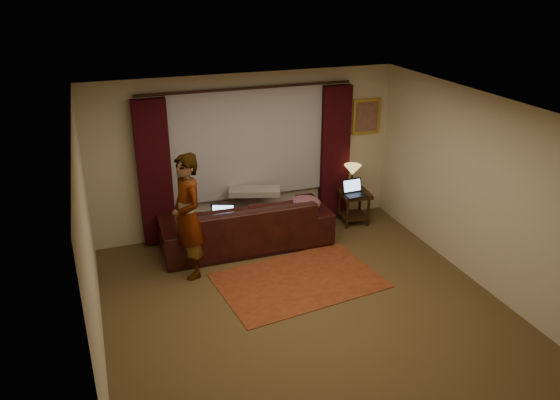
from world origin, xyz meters
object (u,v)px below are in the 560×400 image
(tiffany_lamp, at_px, (352,178))
(person, at_px, (188,216))
(laptop_table, at_px, (356,188))
(laptop_sofa, at_px, (222,216))
(end_table, at_px, (354,207))
(sofa, at_px, (245,214))

(tiffany_lamp, distance_m, person, 3.08)
(laptop_table, bearing_deg, laptop_sofa, -176.18)
(end_table, bearing_deg, laptop_sofa, -170.14)
(sofa, bearing_deg, tiffany_lamp, -171.98)
(sofa, relative_size, laptop_table, 6.91)
(tiffany_lamp, height_order, person, person)
(laptop_table, bearing_deg, person, -170.73)
(sofa, height_order, laptop_table, sofa)
(sofa, distance_m, person, 1.22)
(laptop_sofa, xyz_separation_m, person, (-0.56, -0.35, 0.24))
(end_table, xyz_separation_m, person, (-2.97, -0.77, 0.62))
(tiffany_lamp, bearing_deg, end_table, -80.05)
(end_table, height_order, tiffany_lamp, tiffany_lamp)
(laptop_sofa, bearing_deg, end_table, 29.92)
(end_table, distance_m, laptop_table, 0.44)
(laptop_sofa, height_order, person, person)
(sofa, relative_size, laptop_sofa, 6.66)
(tiffany_lamp, bearing_deg, sofa, -172.36)
(laptop_sofa, xyz_separation_m, end_table, (2.40, 0.42, -0.38))
(tiffany_lamp, relative_size, person, 0.25)
(sofa, xyz_separation_m, laptop_sofa, (-0.43, -0.24, 0.13))
(laptop_sofa, bearing_deg, laptop_table, 26.96)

